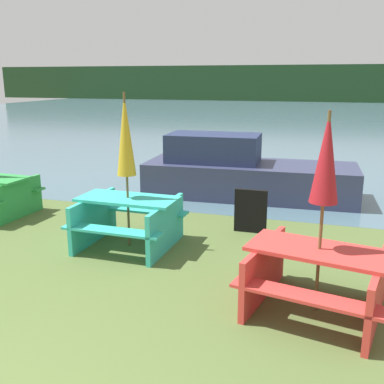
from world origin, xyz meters
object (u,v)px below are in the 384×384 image
Objects in this scene: picnic_table_red at (318,274)px; boat at (242,173)px; picnic_table_teal at (128,218)px; umbrella_crimson at (326,159)px; umbrella_gold at (125,136)px; signboard at (251,211)px.

picnic_table_red is 5.16m from boat.
umbrella_crimson is (2.89, -1.25, 1.28)m from picnic_table_teal.
umbrella_gold is at bearing -109.46° from boat.
umbrella_crimson is at bearing -23.37° from picnic_table_teal.
umbrella_crimson is 3.01× the size of signboard.
boat is (-1.79, 4.84, -1.23)m from umbrella_crimson.
umbrella_gold is 2.50m from signboard.
umbrella_crimson reaches higher than signboard.
boat is (1.10, 3.60, -1.23)m from umbrella_gold.
umbrella_gold reaches higher than boat.
picnic_table_teal is at bearing 156.63° from umbrella_crimson.
umbrella_crimson reaches higher than picnic_table_red.
picnic_table_teal is 0.66× the size of umbrella_gold.
picnic_table_red is 2.72m from signboard.
picnic_table_red is at bearing -23.37° from picnic_table_teal.
signboard is at bearing -78.15° from boat.
picnic_table_red is 2.38× the size of signboard.
picnic_table_teal is 3.76m from boat.
signboard reaches higher than picnic_table_red.
picnic_table_teal is at bearing 156.63° from picnic_table_red.
umbrella_crimson is 3.05m from signboard.
picnic_table_teal is at bearing 90.00° from umbrella_gold.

